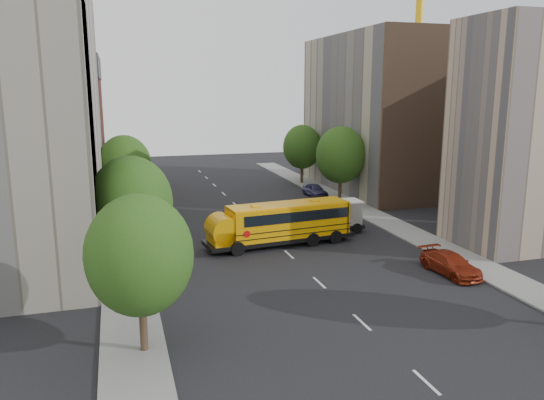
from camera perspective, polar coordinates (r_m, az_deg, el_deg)
name	(u,v)px	position (r m, az deg, el deg)	size (l,w,h in m)	color
ground	(281,247)	(40.79, 0.96, -5.08)	(120.00, 120.00, 0.00)	black
sidewalk_left	(124,241)	(43.84, -15.61, -4.24)	(3.00, 80.00, 0.12)	slate
sidewalk_right	(384,221)	(49.63, 11.97, -2.19)	(3.00, 80.00, 0.12)	slate
lane_markings	(249,217)	(50.08, -2.48, -1.88)	(0.15, 64.00, 0.01)	silver
building_left_cream	(25,115)	(43.70, -25.01, 8.30)	(10.00, 26.00, 20.00)	#BDAF98
building_left_redbrick	(58,137)	(65.73, -22.07, 6.29)	(10.00, 15.00, 13.00)	maroon
building_right_near	(528,135)	(44.36, 25.84, 6.31)	(10.00, 7.00, 17.00)	tan
building_right_far	(375,114)	(64.56, 11.07, 9.07)	(10.00, 22.00, 18.00)	tan
building_right_sidewall	(428,119)	(55.05, 16.40, 8.37)	(10.10, 0.30, 18.00)	brown
street_tree_0	(140,255)	(24.32, -14.05, -5.80)	(4.80, 4.80, 7.41)	#38281C
street_tree_1	(131,203)	(33.94, -14.90, -0.32)	(5.12, 5.12, 7.90)	#38281C
street_tree_2	(125,166)	(51.70, -15.57, 3.57)	(4.99, 4.99, 7.71)	#38281C
street_tree_4	(341,155)	(56.46, 7.39, 4.83)	(5.25, 5.25, 8.10)	#38281C
street_tree_5	(302,147)	(67.57, 3.26, 5.72)	(4.86, 4.86, 7.51)	#38281C
school_bus	(279,222)	(40.73, 0.73, -2.39)	(12.04, 4.00, 3.33)	black
safari_truck	(327,216)	(44.80, 5.91, -1.72)	(6.31, 2.52, 2.67)	black
parked_car_0	(159,273)	(33.86, -12.05, -7.71)	(1.62, 4.02, 1.37)	silver
parked_car_1	(156,223)	(46.01, -12.36, -2.45)	(1.55, 4.43, 1.46)	silver
parked_car_2	(144,187)	(63.80, -13.62, 1.37)	(2.17, 4.71, 1.31)	black
parked_car_3	(451,264)	(36.70, 18.66, -6.52)	(1.95, 4.81, 1.39)	maroon
parked_car_4	(315,190)	(59.95, 4.64, 1.06)	(1.67, 4.15, 1.41)	#38365F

